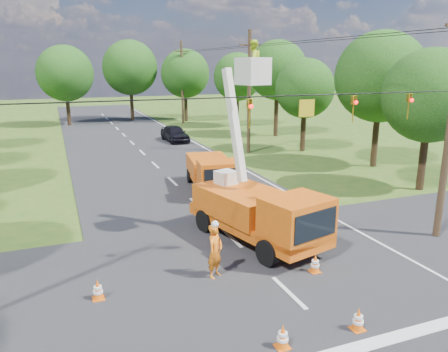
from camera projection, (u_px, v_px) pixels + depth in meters
name	position (u px, v px, depth m)	size (l,w,h in m)	color
ground	(155.00, 165.00, 32.44)	(140.00, 140.00, 0.00)	#2C5319
road_main	(155.00, 165.00, 32.44)	(12.00, 100.00, 0.06)	black
road_cross	(262.00, 268.00, 16.21)	(56.00, 10.00, 0.07)	black
stop_bar	(349.00, 352.00, 11.52)	(9.00, 0.45, 0.02)	silver
edge_line	(225.00, 160.00, 34.41)	(0.12, 90.00, 0.02)	silver
bucket_truck	(259.00, 203.00, 18.17)	(4.06, 7.09, 8.27)	#E15B0F
second_truck	(212.00, 172.00, 25.77)	(3.06, 6.13, 2.20)	#E15B0F
ground_worker	(215.00, 251.00, 15.30)	(0.72, 0.47, 1.98)	orange
distant_car	(175.00, 133.00, 42.18)	(1.86, 4.61, 1.57)	black
traffic_cone_0	(283.00, 337.00, 11.56)	(0.38, 0.38, 0.71)	#EC5F0C
traffic_cone_1	(358.00, 319.00, 12.34)	(0.38, 0.38, 0.71)	#EC5F0C
traffic_cone_2	(224.00, 211.00, 21.43)	(0.38, 0.38, 0.71)	#EC5F0C
traffic_cone_3	(221.00, 186.00, 25.82)	(0.38, 0.38, 0.71)	#EC5F0C
traffic_cone_4	(98.00, 290.00, 13.95)	(0.38, 0.38, 0.71)	#EC5F0C
traffic_cone_7	(230.00, 163.00, 31.58)	(0.38, 0.38, 0.71)	#EC5F0C
traffic_cone_8	(315.00, 264.00, 15.77)	(0.38, 0.38, 0.71)	#EC5F0C
pole_right_mid	(249.00, 92.00, 35.95)	(1.80, 0.30, 10.00)	#4C3823
pole_right_far	(182.00, 82.00, 53.99)	(1.80, 0.30, 10.00)	#4C3823
signal_span	(322.00, 107.00, 15.51)	(18.00, 0.29, 1.07)	black
tree_right_a	(430.00, 96.00, 24.97)	(5.40, 5.40, 8.28)	#382616
tree_right_b	(381.00, 77.00, 30.69)	(6.40, 6.40, 9.65)	#382616
tree_right_c	(305.00, 89.00, 36.65)	(5.00, 5.00, 7.83)	#382616
tree_right_d	(277.00, 70.00, 44.08)	(6.00, 6.00, 9.70)	#382616
tree_right_e	(237.00, 77.00, 51.17)	(5.60, 5.60, 8.63)	#382616
tree_far_a	(65.00, 73.00, 51.68)	(6.60, 6.60, 9.50)	#382616
tree_far_b	(130.00, 68.00, 56.14)	(7.00, 7.00, 10.32)	#382616
tree_far_c	(185.00, 74.00, 55.91)	(6.20, 6.20, 9.18)	#382616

